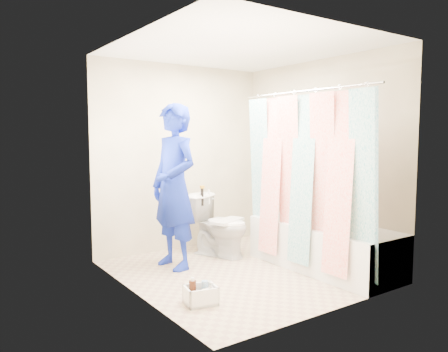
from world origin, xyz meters
TOP-DOWN VIEW (x-y plane):
  - floor at (0.00, 0.00)m, footprint 2.60×2.60m
  - ceiling at (0.00, 0.00)m, footprint 2.40×2.60m
  - wall_back at (0.00, 1.30)m, footprint 2.40×0.02m
  - wall_front at (0.00, -1.30)m, footprint 2.40×0.02m
  - wall_left at (-1.20, 0.00)m, footprint 0.02×2.60m
  - wall_right at (1.20, 0.00)m, footprint 0.02×2.60m
  - bathtub at (0.85, -0.43)m, footprint 0.70×1.75m
  - curtain_rod at (0.52, -0.43)m, footprint 0.02×1.90m
  - shower_curtain at (0.52, -0.43)m, footprint 0.06×1.75m
  - toilet at (0.19, 0.68)m, footprint 0.67×0.85m
  - tank_lid at (0.24, 0.57)m, footprint 0.51×0.36m
  - tank_internals at (0.08, 0.86)m, footprint 0.18×0.10m
  - plumber at (-0.50, 0.57)m, footprint 0.53×0.73m
  - cleaning_caddy at (-0.82, -0.54)m, footprint 0.31×0.27m

SIDE VIEW (x-z plane):
  - floor at x=0.00m, z-range 0.00..0.00m
  - cleaning_caddy at x=-0.82m, z-range -0.03..0.18m
  - bathtub at x=0.85m, z-range 0.02..0.52m
  - toilet at x=0.19m, z-range 0.00..0.76m
  - tank_lid at x=0.24m, z-range 0.43..0.46m
  - tank_internals at x=0.08m, z-range 0.63..0.87m
  - plumber at x=-0.50m, z-range 0.00..1.85m
  - shower_curtain at x=0.52m, z-range 0.12..1.92m
  - wall_back at x=0.00m, z-range 0.00..2.40m
  - wall_front at x=0.00m, z-range 0.00..2.40m
  - wall_left at x=-1.20m, z-range 0.00..2.40m
  - wall_right at x=1.20m, z-range 0.00..2.40m
  - curtain_rod at x=0.52m, z-range 1.94..1.96m
  - ceiling at x=0.00m, z-range 2.39..2.41m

